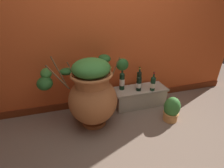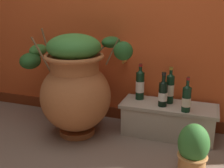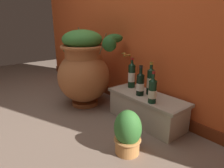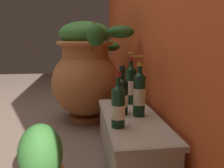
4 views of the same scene
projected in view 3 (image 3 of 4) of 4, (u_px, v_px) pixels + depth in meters
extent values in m
plane|color=#7A6656|center=(45.00, 133.00, 1.82)|extent=(7.00, 7.00, 0.00)
cube|color=maroon|center=(130.00, 100.00, 2.46)|extent=(4.40, 0.02, 0.11)
cylinder|color=#B28433|center=(127.00, 55.00, 2.29)|extent=(0.02, 0.10, 0.02)
torus|color=#B28433|center=(124.00, 53.00, 2.25)|extent=(0.06, 0.06, 0.01)
cylinder|color=#B26638|center=(85.00, 102.00, 2.47)|extent=(0.32, 0.32, 0.05)
ellipsoid|color=#B26638|center=(84.00, 77.00, 2.37)|extent=(0.62, 0.62, 0.62)
cylinder|color=#B26638|center=(83.00, 53.00, 2.28)|extent=(0.42, 0.42, 0.15)
torus|color=#B26638|center=(83.00, 46.00, 2.26)|extent=(0.51, 0.51, 0.04)
cylinder|color=brown|center=(103.00, 44.00, 2.04)|extent=(0.11, 0.03, 0.23)
ellipsoid|color=#235623|center=(109.00, 44.00, 1.98)|extent=(0.16, 0.13, 0.16)
cylinder|color=brown|center=(89.00, 43.00, 2.56)|extent=(0.09, 0.10, 0.20)
ellipsoid|color=#235623|center=(90.00, 46.00, 2.65)|extent=(0.19, 0.16, 0.09)
cylinder|color=brown|center=(80.00, 42.00, 2.64)|extent=(0.16, 0.09, 0.39)
ellipsoid|color=#387A33|center=(79.00, 43.00, 2.81)|extent=(0.14, 0.23, 0.12)
cylinder|color=brown|center=(74.00, 46.00, 2.62)|extent=(0.25, 0.08, 0.32)
ellipsoid|color=#235623|center=(72.00, 50.00, 2.79)|extent=(0.19, 0.23, 0.16)
cylinder|color=brown|center=(109.00, 41.00, 2.24)|extent=(0.10, 0.15, 0.12)
ellipsoid|color=#235623|center=(114.00, 38.00, 2.23)|extent=(0.17, 0.22, 0.10)
ellipsoid|color=#387A33|center=(82.00, 39.00, 2.23)|extent=(0.46, 0.46, 0.22)
cube|color=#B2A893|center=(146.00, 109.00, 2.00)|extent=(0.79, 0.32, 0.29)
cube|color=#A09785|center=(147.00, 97.00, 1.96)|extent=(0.84, 0.33, 0.03)
cylinder|color=black|center=(132.00, 76.00, 2.16)|extent=(0.08, 0.08, 0.25)
cone|color=black|center=(132.00, 64.00, 2.12)|extent=(0.08, 0.08, 0.04)
cylinder|color=black|center=(132.00, 61.00, 2.11)|extent=(0.03, 0.03, 0.08)
cylinder|color=maroon|center=(132.00, 59.00, 2.10)|extent=(0.03, 0.03, 0.02)
cylinder|color=white|center=(132.00, 77.00, 2.17)|extent=(0.08, 0.08, 0.10)
cylinder|color=black|center=(150.00, 82.00, 1.95)|extent=(0.07, 0.07, 0.25)
cone|color=black|center=(151.00, 69.00, 1.91)|extent=(0.07, 0.07, 0.04)
cylinder|color=black|center=(151.00, 66.00, 1.90)|extent=(0.03, 0.03, 0.08)
cylinder|color=#B7932D|center=(152.00, 63.00, 1.90)|extent=(0.03, 0.03, 0.02)
cylinder|color=beige|center=(150.00, 83.00, 1.96)|extent=(0.07, 0.07, 0.10)
cylinder|color=black|center=(152.00, 92.00, 1.75)|extent=(0.07, 0.07, 0.21)
cone|color=black|center=(153.00, 80.00, 1.72)|extent=(0.07, 0.07, 0.04)
cylinder|color=black|center=(153.00, 76.00, 1.71)|extent=(0.02, 0.02, 0.09)
cylinder|color=maroon|center=(154.00, 72.00, 1.70)|extent=(0.03, 0.03, 0.02)
cylinder|color=beige|center=(152.00, 94.00, 1.76)|extent=(0.07, 0.07, 0.07)
cylinder|color=black|center=(140.00, 85.00, 1.94)|extent=(0.08, 0.08, 0.21)
cone|color=black|center=(141.00, 74.00, 1.90)|extent=(0.08, 0.08, 0.04)
cylinder|color=black|center=(141.00, 70.00, 1.89)|extent=(0.03, 0.03, 0.10)
cylinder|color=black|center=(141.00, 67.00, 1.88)|extent=(0.04, 0.04, 0.02)
cylinder|color=white|center=(140.00, 87.00, 1.94)|extent=(0.08, 0.08, 0.07)
cylinder|color=#D68E4C|center=(127.00, 145.00, 1.55)|extent=(0.19, 0.19, 0.13)
torus|color=#C58346|center=(127.00, 139.00, 1.53)|extent=(0.22, 0.22, 0.02)
ellipsoid|color=#387A33|center=(128.00, 128.00, 1.50)|extent=(0.22, 0.21, 0.29)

